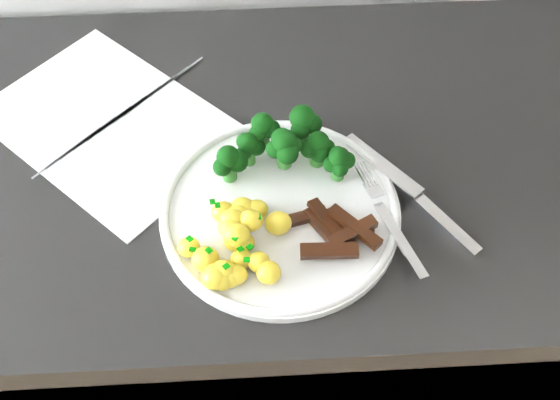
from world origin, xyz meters
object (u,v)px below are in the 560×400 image
object	(u,v)px
potatoes	(236,242)
beef_strips	(336,230)
counter	(236,314)
knife	(426,206)
fork	(391,222)
plate	(280,211)
broccoli	(286,144)
recipe_paper	(110,124)

from	to	relation	value
potatoes	beef_strips	bearing A→B (deg)	6.57
counter	knife	distance (m)	0.52
counter	fork	bearing A→B (deg)	-31.34
plate	potatoes	xyz separation A→B (m)	(-0.05, -0.05, 0.02)
knife	broccoli	bearing A→B (deg)	155.98
counter	potatoes	world-z (taller)	potatoes
potatoes	knife	xyz separation A→B (m)	(0.23, 0.05, -0.02)
counter	broccoli	xyz separation A→B (m)	(0.08, -0.02, 0.48)
counter	recipe_paper	xyz separation A→B (m)	(-0.15, 0.07, 0.43)
broccoli	beef_strips	distance (m)	0.13
counter	fork	xyz separation A→B (m)	(0.20, -0.12, 0.45)
fork	beef_strips	bearing A→B (deg)	-171.68
counter	recipe_paper	world-z (taller)	recipe_paper
recipe_paper	counter	bearing A→B (deg)	-25.01
broccoli	recipe_paper	bearing A→B (deg)	158.72
broccoli	knife	distance (m)	0.19
counter	potatoes	distance (m)	0.48
potatoes	fork	bearing A→B (deg)	7.21
recipe_paper	knife	xyz separation A→B (m)	(0.39, -0.16, 0.01)
recipe_paper	plate	size ratio (longest dim) A/B	1.34
recipe_paper	plate	bearing A→B (deg)	-36.14
plate	beef_strips	xyz separation A→B (m)	(0.06, -0.04, 0.01)
knife	fork	bearing A→B (deg)	-150.37
beef_strips	knife	distance (m)	0.12
recipe_paper	broccoli	world-z (taller)	broccoli
potatoes	fork	xyz separation A→B (m)	(0.18, 0.02, -0.01)
fork	potatoes	bearing A→B (deg)	-172.79
recipe_paper	beef_strips	distance (m)	0.35
recipe_paper	fork	xyz separation A→B (m)	(0.35, -0.19, 0.02)
fork	knife	world-z (taller)	fork
recipe_paper	knife	distance (m)	0.43
plate	broccoli	bearing A→B (deg)	81.32
potatoes	beef_strips	size ratio (longest dim) A/B	1.14
recipe_paper	plate	xyz separation A→B (m)	(0.22, -0.16, 0.01)
knife	counter	bearing A→B (deg)	159.10
recipe_paper	beef_strips	world-z (taller)	beef_strips
counter	recipe_paper	size ratio (longest dim) A/B	5.94
potatoes	beef_strips	distance (m)	0.12
counter	potatoes	size ratio (longest dim) A/B	17.50
counter	potatoes	bearing A→B (deg)	-81.99
counter	beef_strips	size ratio (longest dim) A/B	19.96
plate	fork	world-z (taller)	fork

